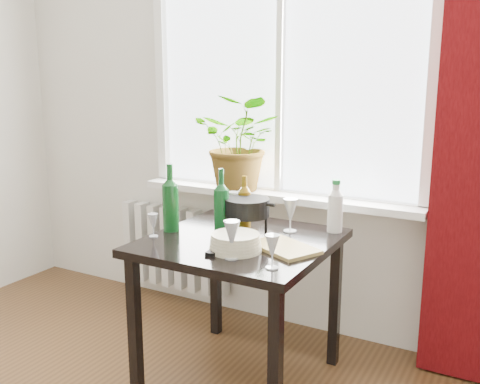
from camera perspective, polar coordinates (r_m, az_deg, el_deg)
The scene contains 18 objects.
window at distance 3.11m, azimuth 4.51°, elevation 13.99°, with size 1.72×0.08×1.62m.
windowsill at distance 3.12m, azimuth 3.74°, elevation -0.35°, with size 1.72×0.20×0.04m.
radiator at distance 3.63m, azimuth -6.98°, elevation -5.87°, with size 0.80×0.10×0.55m.
table at distance 2.61m, azimuth 0.02°, elevation -6.93°, with size 0.85×0.85×0.74m.
potted_plant at distance 3.11m, azimuth 0.16°, elevation 5.22°, with size 0.50×0.43×0.56m, color #40771F.
wine_bottle_left at distance 2.69m, azimuth -7.43°, elevation -0.54°, with size 0.08×0.08×0.35m, color #0B3C14, non-canonical shape.
wine_bottle_right at distance 2.64m, azimuth -2.00°, elevation -0.91°, with size 0.08×0.08×0.33m, color #0B3D17, non-canonical shape.
bottle_amber at distance 2.74m, azimuth 0.47°, elevation -0.98°, with size 0.07×0.07×0.28m, color brown, non-canonical shape.
cleaning_bottle at distance 2.70m, azimuth 10.14°, elevation -1.48°, with size 0.08×0.08×0.26m, color silver, non-canonical shape.
wineglass_front_right at distance 2.28m, azimuth -0.88°, elevation -5.07°, with size 0.07×0.07×0.17m, color silver, non-canonical shape.
wineglass_far_right at distance 2.17m, azimuth 3.46°, elevation -6.33°, with size 0.06×0.06×0.14m, color silver, non-canonical shape.
wineglass_back_center at distance 2.68m, azimuth 5.39°, elevation -2.44°, with size 0.07×0.07×0.17m, color silver, non-canonical shape.
wineglass_back_left at distance 2.89m, azimuth -0.75°, elevation -1.45°, with size 0.07×0.07×0.16m, color silver, non-canonical shape.
wineglass_front_left at distance 2.62m, azimuth -9.26°, elevation -3.52°, with size 0.05×0.05×0.12m, color silver, non-canonical shape.
plate_stack at distance 2.39m, azimuth -0.49°, elevation -5.42°, with size 0.24×0.24×0.08m, color beige.
fondue_pot at distance 2.66m, azimuth 0.75°, elevation -2.50°, with size 0.26×0.22×0.17m, color black, non-canonical shape.
tv_remote at distance 2.39m, azimuth -2.51°, elevation -6.17°, with size 0.04×0.15×0.02m, color black.
cutting_board at distance 2.43m, azimuth 4.70°, elevation -5.91°, with size 0.31×0.20×0.02m, color #A88E4C.
Camera 1 is at (1.29, -0.60, 1.50)m, focal length 40.00 mm.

